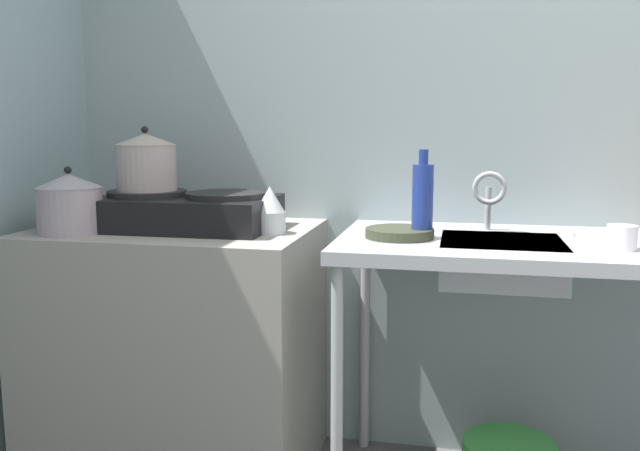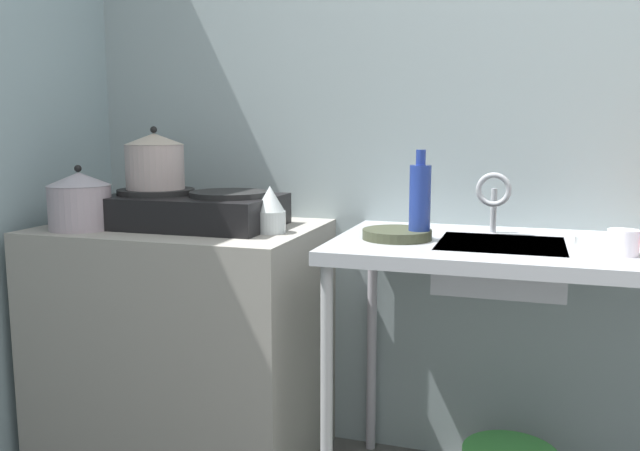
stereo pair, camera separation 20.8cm
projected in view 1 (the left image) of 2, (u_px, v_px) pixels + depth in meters
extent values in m
cube|color=#89989A|center=(562.00, 117.00, 2.28)|extent=(4.41, 0.10, 2.50)
cube|color=gray|center=(179.00, 350.00, 2.31)|extent=(0.94, 0.65, 0.87)
cube|color=#A3A6AC|center=(555.00, 247.00, 1.99)|extent=(1.32, 0.65, 0.04)
cylinder|color=#A7A7A9|center=(337.00, 403.00, 1.90)|extent=(0.04, 0.04, 0.83)
cylinder|color=#A6A1AB|center=(365.00, 341.00, 2.46)|extent=(0.04, 0.04, 0.83)
cube|color=black|center=(186.00, 213.00, 2.23)|extent=(0.59, 0.38, 0.11)
cylinder|color=black|center=(147.00, 193.00, 2.25)|extent=(0.27, 0.27, 0.02)
cylinder|color=black|center=(225.00, 195.00, 2.19)|extent=(0.27, 0.27, 0.02)
cylinder|color=#A69591|center=(146.00, 168.00, 2.23)|extent=(0.20, 0.20, 0.16)
cone|color=#AB9B8B|center=(145.00, 139.00, 2.22)|extent=(0.21, 0.21, 0.04)
sphere|color=black|center=(145.00, 130.00, 2.21)|extent=(0.02, 0.02, 0.02)
cylinder|color=#9F9098|center=(70.00, 210.00, 2.12)|extent=(0.21, 0.21, 0.15)
cone|color=#978F99|center=(68.00, 181.00, 2.10)|extent=(0.21, 0.21, 0.04)
sphere|color=black|center=(68.00, 170.00, 2.10)|extent=(0.02, 0.02, 0.02)
cylinder|color=silver|center=(270.00, 223.00, 2.12)|extent=(0.10, 0.10, 0.07)
cone|color=silver|center=(270.00, 199.00, 2.11)|extent=(0.10, 0.10, 0.08)
cube|color=#A3A6AC|center=(501.00, 261.00, 2.01)|extent=(0.36, 0.34, 0.13)
cylinder|color=#A3A6AC|center=(488.00, 208.00, 2.19)|extent=(0.02, 0.02, 0.14)
torus|color=#A3A6AC|center=(490.00, 188.00, 2.13)|extent=(0.11, 0.02, 0.11)
cylinder|color=#363A27|center=(400.00, 233.00, 2.04)|extent=(0.21, 0.21, 0.03)
cylinder|color=white|center=(622.00, 238.00, 1.83)|extent=(0.08, 0.08, 0.07)
cylinder|color=silver|center=(596.00, 238.00, 1.92)|extent=(0.13, 0.13, 0.04)
cylinder|color=navy|center=(422.00, 202.00, 2.01)|extent=(0.07, 0.07, 0.23)
cylinder|color=navy|center=(424.00, 157.00, 1.99)|extent=(0.03, 0.03, 0.05)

